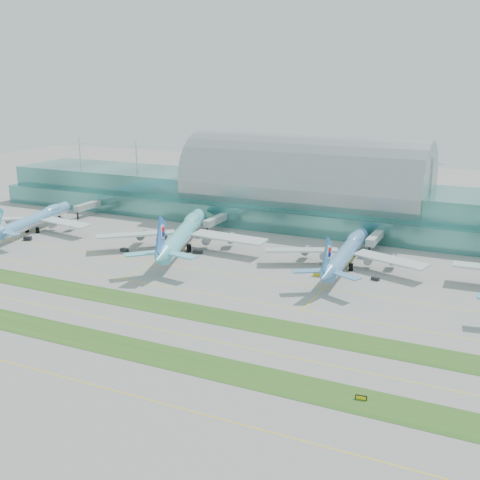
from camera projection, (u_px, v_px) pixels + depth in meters
The scene contains 18 objects.
ground at pixel (165, 309), 188.68m from camera, with size 700.00×700.00×0.00m, color gray.
terminal at pixel (304, 194), 297.07m from camera, with size 340.00×69.10×36.00m.
grass_strip_near at pixel (110, 344), 164.29m from camera, with size 420.00×12.00×0.08m, color #2D591E.
grass_strip_far at pixel (168, 307), 190.41m from camera, with size 420.00×12.00×0.08m, color #2D591E.
taxiline_a at pixel (59, 376), 146.88m from camera, with size 420.00×0.35×0.01m, color yellow.
taxiline_b at pixel (139, 325), 176.49m from camera, with size 420.00×0.35×0.01m, color yellow.
taxiline_c at pixel (193, 291), 204.36m from camera, with size 420.00×0.35×0.01m, color yellow.
taxiline_d at pixel (223, 273), 223.51m from camera, with size 420.00×0.35×0.01m, color yellow.
airliner_a at pixel (36, 218), 283.15m from camera, with size 59.36×68.41×19.02m.
airliner_b at pixel (183, 233), 253.23m from camera, with size 69.29×80.46×22.77m.
airliner_c at pixel (346, 251), 229.34m from camera, with size 62.80×71.42×19.65m.
gse_a at pixel (0, 238), 269.16m from camera, with size 3.46×1.85×1.55m, color #D6CB0C.
gse_b at pixel (28, 238), 267.64m from camera, with size 3.41×1.91×1.73m, color black.
gse_c at pixel (124, 250), 250.27m from camera, with size 3.19×1.79×1.44m, color black.
gse_d at pixel (198, 252), 247.93m from camera, with size 3.87×1.68×1.48m, color black.
gse_e at pixel (319, 274), 219.73m from camera, with size 3.71×1.69×1.56m, color gold.
gse_f at pixel (375, 279), 215.37m from camera, with size 2.87×1.49×1.22m, color black.
taxiway_sign_east at pixel (361, 398), 135.87m from camera, with size 2.69×0.60×1.13m.
Camera 1 is at (97.12, -148.94, 70.85)m, focal length 45.00 mm.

